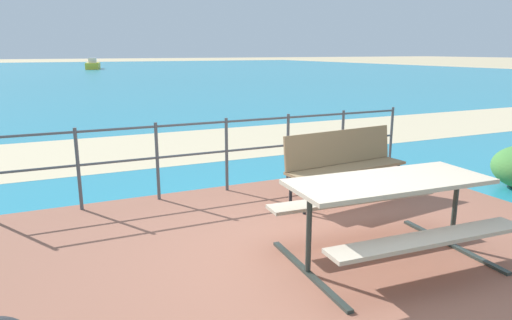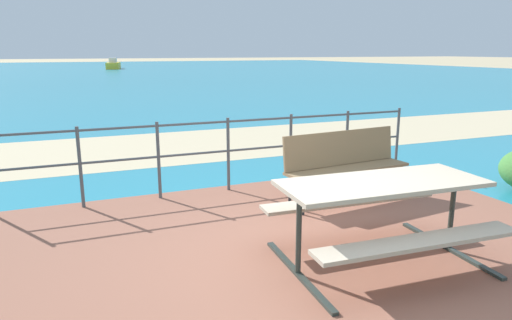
# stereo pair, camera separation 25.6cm
# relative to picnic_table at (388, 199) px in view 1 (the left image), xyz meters

# --- Properties ---
(ground_plane) EXTENTS (240.00, 240.00, 0.00)m
(ground_plane) POSITION_rel_picnic_table_xyz_m (-0.55, 0.34, -0.67)
(ground_plane) COLOR tan
(patio_paving) EXTENTS (6.40, 5.20, 0.06)m
(patio_paving) POSITION_rel_picnic_table_xyz_m (-0.55, 0.34, -0.64)
(patio_paving) COLOR #935B47
(patio_paving) RESTS_ON ground
(sea_water) EXTENTS (90.00, 90.00, 0.01)m
(sea_water) POSITION_rel_picnic_table_xyz_m (-0.55, 40.34, -0.66)
(sea_water) COLOR teal
(sea_water) RESTS_ON ground
(beach_strip) EXTENTS (54.02, 3.78, 0.01)m
(beach_strip) POSITION_rel_picnic_table_xyz_m (-0.55, 6.35, -0.66)
(beach_strip) COLOR beige
(beach_strip) RESTS_ON ground
(picnic_table) EXTENTS (1.97, 1.49, 0.80)m
(picnic_table) POSITION_rel_picnic_table_xyz_m (0.00, 0.00, 0.00)
(picnic_table) COLOR #BCAD93
(picnic_table) RESTS_ON patio_paving
(park_bench) EXTENTS (1.80, 0.60, 0.92)m
(park_bench) POSITION_rel_picnic_table_xyz_m (0.72, 1.72, -0.05)
(park_bench) COLOR #8C704C
(park_bench) RESTS_ON patio_paving
(railing_fence) EXTENTS (5.94, 0.04, 1.04)m
(railing_fence) POSITION_rel_picnic_table_xyz_m (-0.55, 2.73, 0.04)
(railing_fence) COLOR #4C5156
(railing_fence) RESTS_ON patio_paving
(boat_mid) EXTENTS (2.04, 4.98, 1.20)m
(boat_mid) POSITION_rel_picnic_table_xyz_m (2.65, 51.30, -0.25)
(boat_mid) COLOR yellow
(boat_mid) RESTS_ON sea_water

